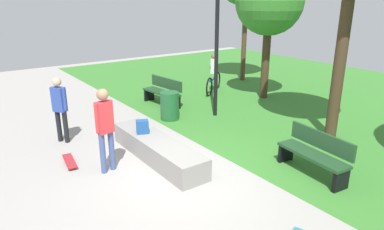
# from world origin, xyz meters

# --- Properties ---
(ground_plane) EXTENTS (28.00, 28.00, 0.00)m
(ground_plane) POSITION_xyz_m (0.00, 0.00, 0.00)
(ground_plane) COLOR #9E9993
(grass_lawn) EXTENTS (26.60, 12.65, 0.01)m
(grass_lawn) POSITION_xyz_m (0.00, 7.68, 0.00)
(grass_lawn) COLOR #387A2D
(grass_lawn) RESTS_ON ground_plane
(concrete_ledge) EXTENTS (3.09, 0.71, 0.48)m
(concrete_ledge) POSITION_xyz_m (-1.01, 0.08, 0.24)
(concrete_ledge) COLOR gray
(concrete_ledge) RESTS_ON ground_plane
(backpack_on_ledge) EXTENTS (0.29, 0.34, 0.32)m
(backpack_on_ledge) POSITION_xyz_m (-1.54, 0.00, 0.64)
(backpack_on_ledge) COLOR #1E4C8C
(backpack_on_ledge) RESTS_ON concrete_ledge
(skater_performing_trick) EXTENTS (0.26, 0.42, 1.81)m
(skater_performing_trick) POSITION_xyz_m (-1.12, -1.07, 1.07)
(skater_performing_trick) COLOR #3F5184
(skater_performing_trick) RESTS_ON ground_plane
(skater_watching) EXTENTS (0.38, 0.34, 1.69)m
(skater_watching) POSITION_xyz_m (-3.30, -1.36, 0.99)
(skater_watching) COLOR black
(skater_watching) RESTS_ON ground_plane
(skateboard_by_ledge) EXTENTS (0.82, 0.30, 0.08)m
(skateboard_by_ledge) POSITION_xyz_m (-1.94, -1.65, 0.06)
(skateboard_by_ledge) COLOR #A5262D
(skateboard_by_ledge) RESTS_ON ground_plane
(park_bench_far_right) EXTENTS (1.64, 0.64, 0.91)m
(park_bench_far_right) POSITION_xyz_m (-4.59, 2.43, 0.48)
(park_bench_far_right) COLOR #1E4223
(park_bench_far_right) RESTS_ON ground_plane
(park_bench_near_path) EXTENTS (1.64, 0.64, 0.91)m
(park_bench_near_path) POSITION_xyz_m (1.53, 2.36, 0.48)
(park_bench_near_path) COLOR #1E4223
(park_bench_near_path) RESTS_ON ground_plane
(tree_leaning_ash) EXTENTS (2.34, 2.34, 4.58)m
(tree_leaning_ash) POSITION_xyz_m (-3.18, 5.89, 3.38)
(tree_leaning_ash) COLOR #42301E
(tree_leaning_ash) RESTS_ON grass_lawn
(lamp_post) EXTENTS (0.28, 0.28, 4.76)m
(lamp_post) POSITION_xyz_m (-2.65, 3.14, 2.85)
(lamp_post) COLOR black
(lamp_post) RESTS_ON ground_plane
(trash_bin) EXTENTS (0.56, 0.56, 0.84)m
(trash_bin) POSITION_xyz_m (-3.17, 1.79, 0.42)
(trash_bin) COLOR #1E592D
(trash_bin) RESTS_ON ground_plane
(cyclist_on_bicycle) EXTENTS (1.07, 1.54, 1.52)m
(cyclist_on_bicycle) POSITION_xyz_m (-4.88, 4.89, 0.63)
(cyclist_on_bicycle) COLOR black
(cyclist_on_bicycle) RESTS_ON ground_plane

